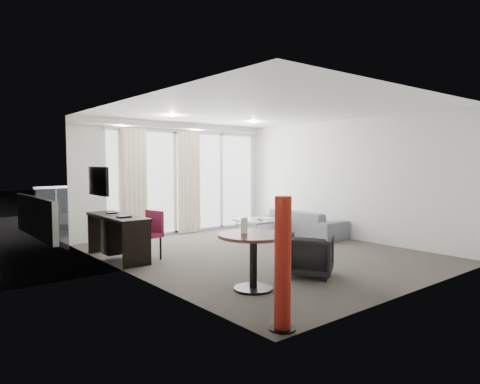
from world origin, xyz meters
TOP-DOWN VIEW (x-y plane):
  - floor at (0.00, 0.00)m, footprint 5.00×6.00m
  - ceiling at (0.00, 0.00)m, footprint 5.00×6.00m
  - wall_left at (-2.50, 0.00)m, footprint 0.00×6.00m
  - wall_right at (2.50, 0.00)m, footprint 0.00×6.00m
  - wall_front at (0.00, -3.00)m, footprint 5.00×0.00m
  - window_panel at (0.30, 2.98)m, footprint 4.00×0.02m
  - window_frame at (0.30, 2.97)m, footprint 4.10×0.06m
  - curtain_left at (-1.15, 2.82)m, footprint 0.60×0.20m
  - curtain_right at (0.25, 2.82)m, footprint 0.60×0.20m
  - curtain_track at (0.00, 2.82)m, footprint 4.80×0.04m
  - downlight_a at (-0.90, 1.60)m, footprint 0.12×0.12m
  - downlight_b at (1.20, 1.60)m, footprint 0.12×0.12m
  - desk at (-2.23, 1.22)m, footprint 0.50×1.61m
  - tv at (-2.46, 1.45)m, footprint 0.05×0.80m
  - desk_chair at (-1.88, 0.84)m, footprint 0.54×0.52m
  - round_table at (-1.58, -1.62)m, footprint 1.20×1.20m
  - menu_card at (-1.67, -1.54)m, footprint 0.12×0.04m
  - red_lamp at (-2.24, -2.82)m, footprint 0.31×0.31m
  - tub_armchair at (-0.48, -1.62)m, footprint 0.92×0.91m
  - coffee_table at (1.14, 1.31)m, footprint 0.93×0.93m
  - remote at (1.03, 1.17)m, footprint 0.08×0.15m
  - magazine at (1.30, 1.23)m, footprint 0.26×0.31m
  - sofa at (2.09, 0.84)m, footprint 0.78×1.99m
  - terrace_slab at (0.30, 4.50)m, footprint 5.60×3.00m
  - rattan_chair_a at (1.01, 3.72)m, footprint 0.66×0.66m
  - rattan_chair_b at (1.58, 4.86)m, footprint 0.67×0.67m
  - rattan_table at (1.13, 4.42)m, footprint 0.60×0.60m
  - balustrade at (0.30, 5.95)m, footprint 5.50×0.06m

SIDE VIEW (x-z plane):
  - terrace_slab at x=0.30m, z-range -0.12..0.00m
  - floor at x=0.00m, z-range 0.00..0.00m
  - coffee_table at x=1.14m, z-range 0.00..0.40m
  - rattan_table at x=1.13m, z-range 0.00..0.52m
  - sofa at x=2.09m, z-range 0.00..0.58m
  - tub_armchair at x=-0.48m, z-range 0.00..0.61m
  - remote at x=1.03m, z-range 0.35..0.37m
  - magazine at x=1.30m, z-range 0.35..0.37m
  - round_table at x=-1.58m, z-range 0.00..0.74m
  - desk at x=-2.23m, z-range 0.00..0.76m
  - rattan_chair_b at x=1.58m, z-range 0.00..0.82m
  - desk_chair at x=-1.88m, z-range 0.00..0.84m
  - rattan_chair_a at x=1.01m, z-range 0.00..0.90m
  - balustrade at x=0.30m, z-range -0.02..1.02m
  - red_lamp at x=-2.24m, z-range 0.00..1.34m
  - menu_card at x=-1.67m, z-range 0.61..0.83m
  - window_panel at x=0.30m, z-range 0.01..2.39m
  - curtain_left at x=-1.15m, z-range 0.01..2.39m
  - curtain_right at x=0.25m, z-range 0.01..2.39m
  - window_frame at x=0.30m, z-range -0.02..2.42m
  - wall_left at x=-2.50m, z-range 0.00..2.60m
  - wall_right at x=2.50m, z-range 0.00..2.60m
  - wall_front at x=0.00m, z-range 0.00..2.60m
  - tv at x=-2.46m, z-range 1.10..1.60m
  - curtain_track at x=0.00m, z-range 2.43..2.47m
  - downlight_a at x=-0.90m, z-range 2.58..2.60m
  - downlight_b at x=1.20m, z-range 2.58..2.60m
  - ceiling at x=0.00m, z-range 2.60..2.60m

